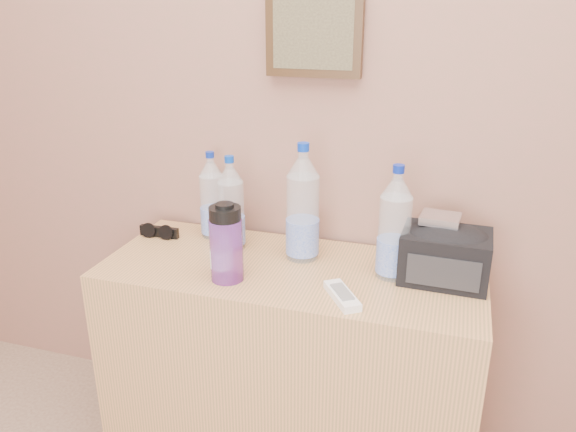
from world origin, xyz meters
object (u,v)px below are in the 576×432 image
Objects in this scene: dresser at (290,367)px; pet_large_b at (212,199)px; toiletry_bag at (445,253)px; pet_large_c at (303,209)px; pet_large_d at (394,229)px; pet_small at (221,249)px; foil_packet at (440,219)px; ac_remote at (342,296)px; pet_large_a at (231,208)px; nalgene_bottle at (226,243)px; sunglasses at (159,232)px.

pet_large_b reaches higher than dresser.
toiletry_bag is (0.78, -0.11, -0.05)m from pet_large_b.
pet_large_c is 0.29m from pet_large_d.
pet_small is (0.16, -0.30, -0.03)m from pet_large_b.
dresser is at bearing -26.42° from pet_large_b.
ac_remote is at bearing -136.05° from foil_packet.
pet_large_c reaches higher than pet_large_a.
nalgene_bottle is (0.18, -0.29, -0.02)m from pet_large_b.
sunglasses is at bearing 145.59° from pet_small.
sunglasses is at bearing -159.27° from pet_large_b.
pet_large_c is 1.68× the size of pet_small.
pet_large_b reaches higher than ac_remote.
pet_large_c is 0.33m from ac_remote.
toiletry_bag is at bearing -3.16° from pet_large_a.
sunglasses is at bearing 179.33° from toiletry_bag.
pet_large_d is at bearing -4.93° from sunglasses.
pet_large_c is at bearing 170.94° from pet_large_d.
pet_small reaches higher than foil_packet.
pet_large_d is 0.26m from ac_remote.
sunglasses is 0.96m from toiletry_bag.
pet_small reaches higher than dresser.
pet_small is (-0.18, -0.22, -0.07)m from pet_large_c.
dresser is 0.54m from pet_large_c.
dresser is at bearing -11.62° from sunglasses.
nalgene_bottle reaches higher than toiletry_bag.
foil_packet is at bearing 18.89° from pet_large_d.
sunglasses is at bearing 147.44° from nalgene_bottle.
foil_packet is (0.12, 0.04, 0.03)m from pet_large_d.
nalgene_bottle reaches higher than ac_remote.
dresser is 7.34× the size of ac_remote.
dresser is at bearing 38.97° from nalgene_bottle.
foil_packet is at bearing 99.84° from ac_remote.
pet_large_a is at bearing 178.55° from toiletry_bag.
pet_large_a is 0.24m from pet_small.
nalgene_bottle is at bearing -128.86° from pet_large_c.
dresser is 3.41× the size of pet_large_d.
nalgene_bottle is 2.15× the size of foil_packet.
pet_large_d is 0.50m from pet_small.
foil_packet reaches higher than toiletry_bag.
pet_large_c is at bearing 178.30° from toiletry_bag.
pet_large_d is at bearing 19.70° from nalgene_bottle.
foil_packet is (0.58, 0.21, 0.06)m from nalgene_bottle.
pet_small is at bearing -160.15° from foil_packet.
ac_remote is at bearing -29.60° from pet_large_a.
toiletry_bag is at bearing 94.11° from ac_remote.
pet_large_a reaches higher than nalgene_bottle.
dresser is at bearing -22.39° from pet_large_a.
sunglasses is at bearing 178.48° from pet_large_c.
pet_large_a is 0.50m from ac_remote.
pet_large_b is 0.34m from pet_small.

